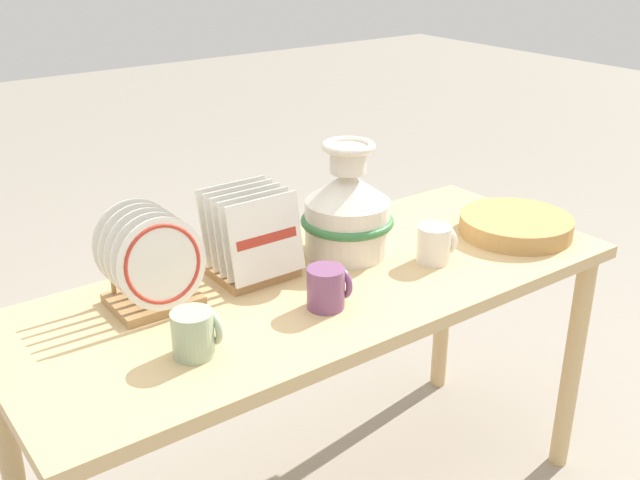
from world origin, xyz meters
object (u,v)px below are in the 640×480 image
(dish_rack_round_plates, at_px, (152,267))
(mug_cream_glaze, at_px, (435,244))
(mug_sage_glaze, at_px, (195,333))
(ceramic_vase, at_px, (347,210))
(wicker_charger_stack, at_px, (516,225))
(mug_plum_glaze, at_px, (328,287))
(dish_rack_square_plates, at_px, (251,243))

(dish_rack_round_plates, height_order, mug_cream_glaze, dish_rack_round_plates)
(mug_cream_glaze, bearing_deg, mug_sage_glaze, -176.93)
(ceramic_vase, xyz_separation_m, dish_rack_round_plates, (-0.55, 0.03, -0.03))
(wicker_charger_stack, bearing_deg, ceramic_vase, 158.39)
(wicker_charger_stack, height_order, mug_plum_glaze, mug_plum_glaze)
(wicker_charger_stack, xyz_separation_m, mug_cream_glaze, (-0.32, 0.00, 0.02))
(dish_rack_round_plates, distance_m, mug_sage_glaze, 0.26)
(dish_rack_round_plates, distance_m, mug_cream_glaze, 0.74)
(dish_rack_round_plates, relative_size, mug_cream_glaze, 2.36)
(mug_cream_glaze, height_order, mug_sage_glaze, same)
(ceramic_vase, xyz_separation_m, mug_plum_glaze, (-0.23, -0.22, -0.07))
(ceramic_vase, distance_m, dish_rack_square_plates, 0.29)
(dish_rack_square_plates, height_order, mug_sage_glaze, dish_rack_square_plates)
(dish_rack_square_plates, distance_m, wicker_charger_stack, 0.79)
(dish_rack_round_plates, bearing_deg, ceramic_vase, -3.00)
(mug_sage_glaze, bearing_deg, mug_cream_glaze, 3.07)
(wicker_charger_stack, height_order, mug_cream_glaze, mug_cream_glaze)
(mug_plum_glaze, bearing_deg, mug_sage_glaze, -179.33)
(dish_rack_round_plates, distance_m, mug_plum_glaze, 0.41)
(dish_rack_round_plates, height_order, mug_plum_glaze, dish_rack_round_plates)
(ceramic_vase, xyz_separation_m, dish_rack_square_plates, (-0.28, 0.03, -0.04))
(mug_sage_glaze, bearing_deg, dish_rack_square_plates, 40.99)
(wicker_charger_stack, relative_size, mug_sage_glaze, 3.21)
(dish_rack_round_plates, bearing_deg, mug_cream_glaze, -16.70)
(ceramic_vase, distance_m, mug_cream_glaze, 0.25)
(wicker_charger_stack, distance_m, mug_cream_glaze, 0.32)
(dish_rack_square_plates, bearing_deg, mug_plum_glaze, -78.28)
(ceramic_vase, distance_m, dish_rack_round_plates, 0.55)
(ceramic_vase, distance_m, mug_plum_glaze, 0.32)
(dish_rack_round_plates, relative_size, dish_rack_square_plates, 1.05)
(mug_cream_glaze, distance_m, mug_plum_glaze, 0.38)
(mug_plum_glaze, height_order, mug_sage_glaze, same)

